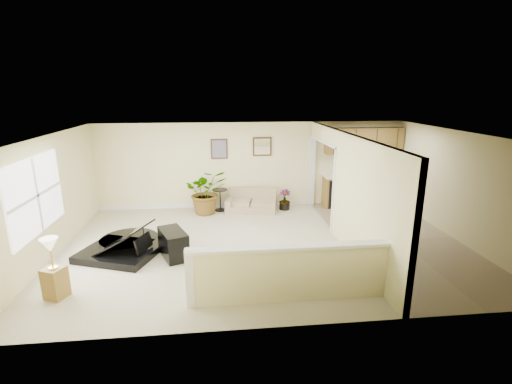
{
  "coord_description": "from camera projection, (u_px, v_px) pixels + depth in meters",
  "views": [
    {
      "loc": [
        -1.02,
        -7.7,
        3.4
      ],
      "look_at": [
        -0.16,
        0.4,
        1.14
      ],
      "focal_mm": 26.0,
      "sensor_mm": 36.0,
      "label": 1
    }
  ],
  "objects": [
    {
      "name": "floor",
      "position": [
        265.0,
        245.0,
        8.39
      ],
      "size": [
        9.0,
        9.0,
        0.0
      ],
      "primitive_type": "plane",
      "color": "beige",
      "rests_on": "ground"
    },
    {
      "name": "back_wall",
      "position": [
        252.0,
        165.0,
        10.93
      ],
      "size": [
        9.0,
        0.04,
        2.5
      ],
      "primitive_type": "cube",
      "color": "beige",
      "rests_on": "floor"
    },
    {
      "name": "front_wall",
      "position": [
        293.0,
        249.0,
        5.18
      ],
      "size": [
        9.0,
        0.04,
        2.5
      ],
      "primitive_type": "cube",
      "color": "beige",
      "rests_on": "floor"
    },
    {
      "name": "left_wall",
      "position": [
        48.0,
        198.0,
        7.59
      ],
      "size": [
        0.04,
        6.0,
        2.5
      ],
      "primitive_type": "cube",
      "color": "beige",
      "rests_on": "floor"
    },
    {
      "name": "right_wall",
      "position": [
        459.0,
        187.0,
        8.51
      ],
      "size": [
        0.04,
        6.0,
        2.5
      ],
      "primitive_type": "cube",
      "color": "beige",
      "rests_on": "floor"
    },
    {
      "name": "ceiling",
      "position": [
        265.0,
        134.0,
        7.72
      ],
      "size": [
        9.0,
        6.0,
        0.04
      ],
      "primitive_type": "cube",
      "color": "white",
      "rests_on": "back_wall"
    },
    {
      "name": "kitchen_vinyl",
      "position": [
        397.0,
        239.0,
        8.71
      ],
      "size": [
        2.7,
        6.0,
        0.01
      ],
      "primitive_type": "cube",
      "color": "gray",
      "rests_on": "floor"
    },
    {
      "name": "interior_partition",
      "position": [
        341.0,
        188.0,
        8.49
      ],
      "size": [
        0.18,
        5.99,
        2.5
      ],
      "color": "beige",
      "rests_on": "floor"
    },
    {
      "name": "pony_half_wall",
      "position": [
        288.0,
        272.0,
        6.05
      ],
      "size": [
        3.42,
        0.22,
        1.0
      ],
      "color": "beige",
      "rests_on": "floor"
    },
    {
      "name": "left_window",
      "position": [
        36.0,
        196.0,
        7.06
      ],
      "size": [
        0.05,
        2.15,
        1.45
      ],
      "primitive_type": "cube",
      "color": "white",
      "rests_on": "left_wall"
    },
    {
      "name": "wall_art_left",
      "position": [
        219.0,
        149.0,
        10.67
      ],
      "size": [
        0.48,
        0.04,
        0.58
      ],
      "color": "#3A2415",
      "rests_on": "back_wall"
    },
    {
      "name": "wall_mirror",
      "position": [
        262.0,
        147.0,
        10.78
      ],
      "size": [
        0.55,
        0.04,
        0.55
      ],
      "color": "#3A2415",
      "rests_on": "back_wall"
    },
    {
      "name": "kitchen_cabinets",
      "position": [
        359.0,
        177.0,
        11.1
      ],
      "size": [
        2.36,
        0.65,
        2.33
      ],
      "color": "olive",
      "rests_on": "floor"
    },
    {
      "name": "piano",
      "position": [
        118.0,
        227.0,
        7.85
      ],
      "size": [
        2.1,
        2.07,
        1.42
      ],
      "rotation": [
        0.0,
        0.0,
        -0.35
      ],
      "color": "black",
      "rests_on": "floor"
    },
    {
      "name": "piano_bench",
      "position": [
        173.0,
        244.0,
        7.75
      ],
      "size": [
        0.73,
        0.96,
        0.57
      ],
      "primitive_type": "cube",
      "rotation": [
        0.0,
        0.0,
        0.39
      ],
      "color": "black",
      "rests_on": "floor"
    },
    {
      "name": "loveseat",
      "position": [
        251.0,
        200.0,
        10.76
      ],
      "size": [
        1.59,
        1.1,
        0.82
      ],
      "rotation": [
        0.0,
        0.0,
        -0.21
      ],
      "color": "tan",
      "rests_on": "floor"
    },
    {
      "name": "accent_table",
      "position": [
        220.0,
        197.0,
        10.7
      ],
      "size": [
        0.44,
        0.44,
        0.64
      ],
      "color": "black",
      "rests_on": "floor"
    },
    {
      "name": "palm_plant",
      "position": [
        206.0,
        192.0,
        10.41
      ],
      "size": [
        1.31,
        1.18,
        1.27
      ],
      "color": "black",
      "rests_on": "floor"
    },
    {
      "name": "small_plant",
      "position": [
        285.0,
        201.0,
        10.84
      ],
      "size": [
        0.42,
        0.42,
        0.59
      ],
      "color": "black",
      "rests_on": "floor"
    },
    {
      "name": "lamp_stand",
      "position": [
        54.0,
        273.0,
        6.17
      ],
      "size": [
        0.42,
        0.42,
        1.07
      ],
      "color": "olive",
      "rests_on": "floor"
    }
  ]
}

